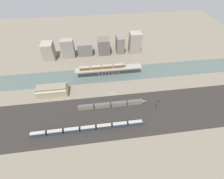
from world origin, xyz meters
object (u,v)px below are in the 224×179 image
train_yard_near (90,128)px  signal_tower (157,106)px  train_on_bridge (103,67)px  train_yard_mid (112,104)px  warehouse_building (52,90)px

train_yard_near → signal_tower: (53.72, 10.78, 4.03)m
train_on_bridge → signal_tower: (38.26, -50.58, -3.77)m
train_on_bridge → train_yard_mid: bearing=-84.9°
train_yard_mid → signal_tower: size_ratio=4.92×
warehouse_building → train_on_bridge: bearing=24.2°
warehouse_building → signal_tower: size_ratio=2.21×
warehouse_building → train_yard_near: bearing=-52.0°
train_yard_near → warehouse_building: (-31.48, 40.28, 2.46)m
train_yard_mid → train_yard_near: bearing=-134.2°
train_yard_near → signal_tower: size_ratio=7.15×
train_yard_near → warehouse_building: bearing=128.0°
train_on_bridge → train_yard_mid: train_on_bridge is taller
warehouse_building → signal_tower: signal_tower is taller
train_yard_near → signal_tower: signal_tower is taller
train_yard_near → train_yard_mid: train_yard_mid is taller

